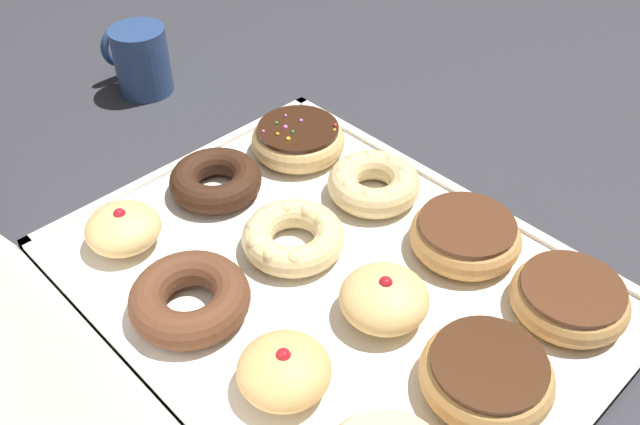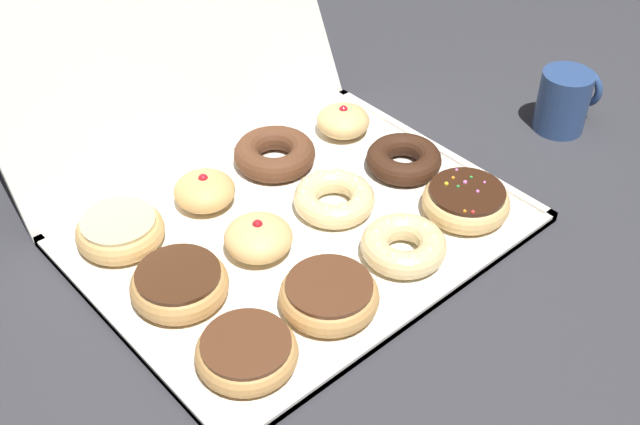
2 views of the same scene
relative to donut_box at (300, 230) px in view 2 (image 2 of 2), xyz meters
The scene contains 16 objects.
ground_plane 0.01m from the donut_box, ahead, with size 3.00×3.00×0.00m, color #333338.
donut_box is the anchor object (origin of this frame).
box_lid_open 0.35m from the donut_box, 90.00° to the left, with size 0.56×0.39×0.01m, color silver.
chocolate_frosted_donut_0 0.24m from the donut_box, 145.05° to the right, with size 0.12×0.12×0.04m.
chocolate_frosted_donut_1 0.15m from the donut_box, 117.29° to the right, with size 0.12×0.12×0.04m.
cruller_donut_2 0.15m from the donut_box, 64.33° to the right, with size 0.11×0.11×0.04m.
sprinkle_donut_3 0.23m from the donut_box, 33.52° to the right, with size 0.12×0.12×0.04m.
chocolate_frosted_donut_4 0.19m from the donut_box, behind, with size 0.12×0.12×0.04m.
jelly_filled_donut_5 0.08m from the donut_box, behind, with size 0.09×0.09×0.05m.
cruller_donut_6 0.07m from the donut_box, ahead, with size 0.11×0.11×0.04m.
chocolate_cake_ring_donut_7 0.20m from the donut_box, ahead, with size 0.11×0.11×0.03m.
glazed_ring_donut_8 0.24m from the donut_box, 145.42° to the left, with size 0.12×0.12×0.04m.
jelly_filled_donut_9 0.14m from the donut_box, 117.28° to the left, with size 0.08×0.08×0.05m.
chocolate_cake_ring_donut_10 0.15m from the donut_box, 63.96° to the left, with size 0.12×0.12×0.04m.
jelly_filled_donut_11 0.23m from the donut_box, 32.98° to the left, with size 0.08×0.08×0.05m.
coffee_mug 0.48m from the donut_box, ahead, with size 0.10×0.08×0.10m.
Camera 2 is at (-0.51, -0.62, 0.71)m, focal length 44.64 mm.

